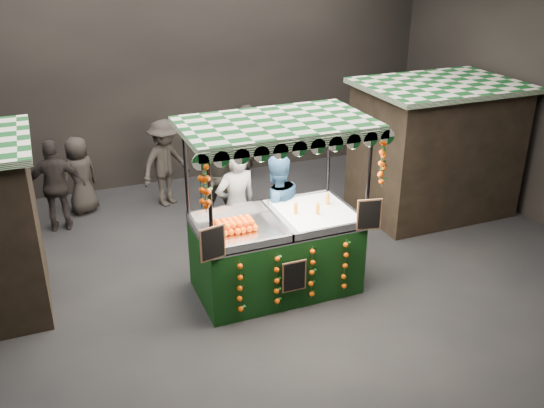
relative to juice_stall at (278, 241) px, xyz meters
name	(u,v)px	position (x,y,z in m)	size (l,w,h in m)	color
ground	(252,287)	(-0.36, 0.19, -0.85)	(12.00, 12.00, 0.00)	black
market_hall	(249,76)	(-0.36, 0.19, 2.53)	(12.10, 10.10, 5.05)	black
neighbour_stall_right	(434,148)	(4.04, 1.69, 0.46)	(3.00, 2.20, 2.60)	black
juice_stall	(278,241)	(0.00, 0.00, 0.00)	(2.84, 1.67, 2.75)	black
vendor_grey	(236,206)	(-0.29, 1.10, 0.17)	(0.82, 0.61, 2.04)	slate
vendor_blue	(276,210)	(0.31, 0.83, 0.11)	(0.98, 0.79, 1.93)	navy
shopper_1	(220,178)	(-0.07, 2.71, 0.04)	(1.09, 1.03, 1.78)	black
shopper_2	(56,186)	(-3.01, 3.50, 0.04)	(1.08, 0.56, 1.77)	#2A2322
shopper_3	(165,163)	(-0.87, 3.90, 0.06)	(1.35, 1.15, 1.81)	#2D2825
shopper_4	(80,175)	(-2.54, 4.15, -0.06)	(0.92, 0.81, 1.58)	#2A2622
shopper_5	(386,168)	(3.35, 2.29, -0.07)	(1.42, 1.24, 1.55)	#282421
shopper_6	(245,142)	(1.13, 4.70, 0.01)	(0.44, 0.64, 1.71)	#2D2824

